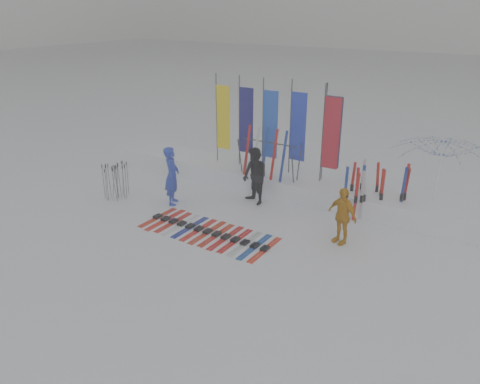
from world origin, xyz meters
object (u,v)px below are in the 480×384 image
Objects in this scene: tent_canopy at (437,179)px; ski_row at (208,232)px; ski_rack at (269,154)px; person_black at (255,176)px; person_blue at (172,176)px; person_yellow at (342,216)px.

ski_row is (-5.15, -4.33, -1.26)m from tent_canopy.
person_black is at bearing -85.91° from ski_rack.
person_blue is 2.64m from ski_row.
tent_canopy is at bearing -96.34° from person_blue.
tent_canopy is at bearing 40.01° from ski_row.
person_black is 1.17× the size of person_yellow.
tent_canopy is 6.85m from ski_row.
person_yellow is (3.35, -1.08, -0.13)m from person_black.
tent_canopy is 5.26m from ski_rack.
ski_rack is (2.15, 2.49, 0.43)m from person_blue.
person_blue is 0.49× the size of ski_row.
tent_canopy is (1.78, 2.84, 0.50)m from person_yellow.
ski_rack is at bearing -70.64° from person_blue.
person_blue is at bearing 152.87° from ski_row.
ski_row is at bearing -89.13° from ski_rack.
person_black is at bearing -177.88° from person_yellow.
tent_canopy is 1.41× the size of ski_rack.
ski_row is 1.92× the size of ski_rack.
person_blue is at bearing -156.36° from person_yellow.
ski_row is at bearing -65.84° from person_black.
person_black reaches higher than person_yellow.
person_black is at bearing -86.93° from person_blue.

